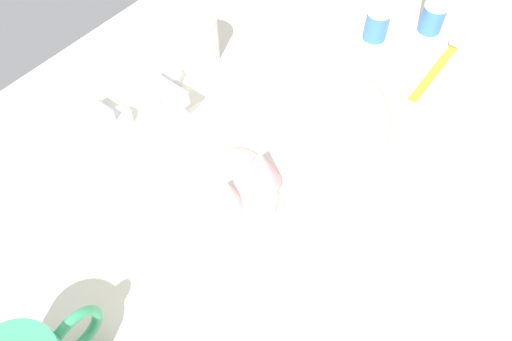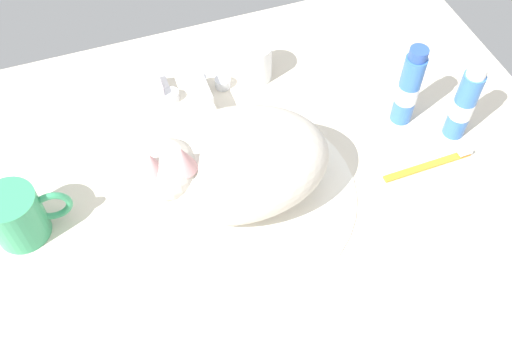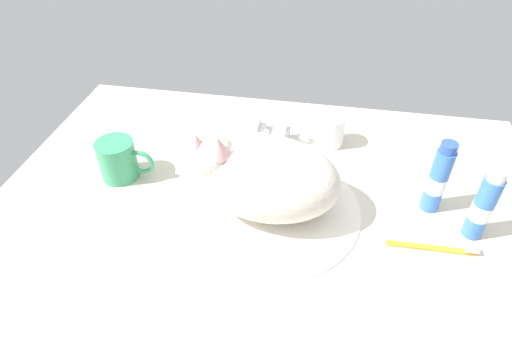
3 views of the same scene
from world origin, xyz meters
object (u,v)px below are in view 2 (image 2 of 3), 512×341
at_px(mouthwash_bottle, 465,104).
at_px(rinse_cup, 255,61).
at_px(faucet, 198,87).
at_px(toothpaste_bottle, 409,88).
at_px(soap_bar, 144,88).
at_px(cat, 232,164).
at_px(toothbrush, 433,163).
at_px(coffee_mug, 18,216).

bearing_deg(mouthwash_bottle, rinse_cup, 138.16).
height_order(faucet, toothpaste_bottle, toothpaste_bottle).
height_order(faucet, soap_bar, faucet).
distance_m(cat, toothbrush, 0.33).
xyz_separation_m(rinse_cup, toothpaste_bottle, (0.20, -0.18, 0.04)).
xyz_separation_m(toothpaste_bottle, mouthwash_bottle, (0.07, -0.06, -0.00)).
bearing_deg(faucet, toothpaste_bottle, -27.99).
bearing_deg(soap_bar, rinse_cup, -3.72).
bearing_deg(cat, faucet, 87.41).
xyz_separation_m(cat, soap_bar, (-0.08, 0.25, -0.06)).
distance_m(mouthwash_bottle, toothbrush, 0.10).
relative_size(faucet, soap_bar, 2.00).
relative_size(faucet, mouthwash_bottle, 0.82).
bearing_deg(rinse_cup, toothpaste_bottle, -42.01).
bearing_deg(toothpaste_bottle, cat, -169.83).
relative_size(cat, coffee_mug, 2.44).
bearing_deg(rinse_cup, faucet, -172.05).
xyz_separation_m(mouthwash_bottle, toothbrush, (-0.07, -0.05, -0.06)).
height_order(soap_bar, toothbrush, soap_bar).
xyz_separation_m(rinse_cup, toothbrush, (0.20, -0.29, -0.03)).
relative_size(soap_bar, mouthwash_bottle, 0.41).
xyz_separation_m(cat, coffee_mug, (-0.31, 0.04, -0.04)).
relative_size(soap_bar, toothbrush, 0.40).
bearing_deg(mouthwash_bottle, faucet, 149.28).
bearing_deg(toothbrush, toothpaste_bottle, 90.41).
height_order(coffee_mug, rinse_cup, coffee_mug).
xyz_separation_m(cat, toothbrush, (0.32, -0.05, -0.08)).
height_order(rinse_cup, mouthwash_bottle, mouthwash_bottle).
distance_m(cat, mouthwash_bottle, 0.39).
bearing_deg(coffee_mug, toothbrush, -8.43).
bearing_deg(soap_bar, coffee_mug, -137.59).
bearing_deg(cat, toothbrush, -8.98).
bearing_deg(toothbrush, rinse_cup, 124.86).
distance_m(cat, coffee_mug, 0.31).
distance_m(coffee_mug, toothpaste_bottle, 0.63).
bearing_deg(faucet, mouthwash_bottle, -30.72).
xyz_separation_m(faucet, soap_bar, (-0.09, 0.03, 0.00)).
bearing_deg(soap_bar, toothpaste_bottle, -25.79).
height_order(faucet, toothbrush, faucet).
bearing_deg(faucet, cat, -92.59).
relative_size(cat, soap_bar, 4.72).
xyz_separation_m(faucet, toothpaste_bottle, (0.31, -0.16, 0.05)).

